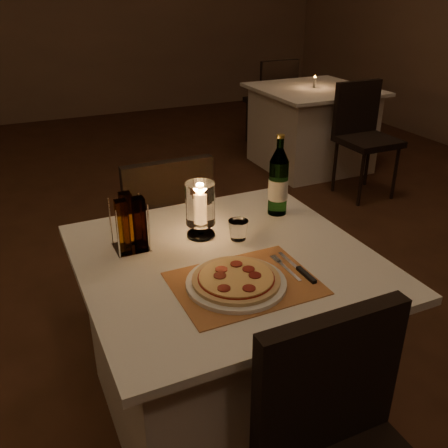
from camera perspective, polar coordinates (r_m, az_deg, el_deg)
name	(u,v)px	position (r m, az deg, el deg)	size (l,w,h in m)	color
floor	(149,384)	(2.37, -8.61, -17.59)	(8.00, 10.00, 0.02)	#462616
main_table	(226,340)	(1.96, 0.25, -13.10)	(1.00, 1.00, 0.74)	white
chair_far	(164,224)	(2.43, -6.87, -0.04)	(0.42, 0.42, 0.90)	black
placemat	(245,283)	(1.61, 2.36, -6.78)	(0.45, 0.34, 0.00)	#B2703D
plate	(236,283)	(1.59, 1.39, -6.76)	(0.32, 0.32, 0.01)	white
pizza	(236,279)	(1.58, 1.40, -6.27)	(0.28, 0.28, 0.02)	#D8B77F
fork	(284,266)	(1.70, 6.83, -4.80)	(0.02, 0.18, 0.00)	silver
knife	(302,272)	(1.67, 8.95, -5.40)	(0.02, 0.22, 0.01)	black
tumbler	(238,230)	(1.85, 1.64, -0.68)	(0.08, 0.08, 0.08)	white
water_bottle	(278,183)	(2.04, 6.23, 4.72)	(0.08, 0.08, 0.33)	#5A9650
hurricane_candle	(200,206)	(1.84, -2.73, 2.11)	(0.11, 0.11, 0.21)	white
cruet_caddy	(130,225)	(1.78, -10.68, -0.15)	(0.12, 0.12, 0.21)	white
neighbor_table_right	(311,128)	(4.81, 9.91, 10.81)	(1.00, 1.00, 0.74)	white
neighbor_chair_ra	(363,128)	(4.22, 15.56, 10.57)	(0.42, 0.42, 0.90)	black
neighbor_chair_rb	(274,94)	(5.36, 5.69, 14.54)	(0.42, 0.42, 0.90)	black
neighbor_candle_right	(315,82)	(4.72, 10.31, 15.66)	(0.03, 0.03, 0.11)	white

